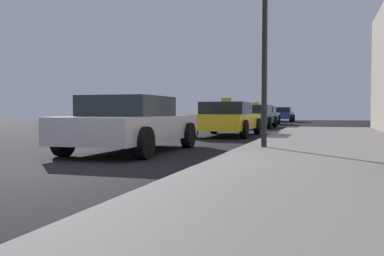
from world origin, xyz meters
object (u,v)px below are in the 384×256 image
(street_lamp, at_px, (265,20))
(car_yellow, at_px, (227,119))
(car_green, at_px, (256,116))
(car_white, at_px, (263,115))
(car_blue, at_px, (282,114))
(car_silver, at_px, (131,124))

(street_lamp, bearing_deg, car_yellow, 109.39)
(street_lamp, relative_size, car_green, 0.92)
(car_white, distance_m, car_blue, 7.97)
(car_white, height_order, car_blue, car_white)
(street_lamp, relative_size, car_yellow, 0.87)
(car_white, bearing_deg, car_yellow, -87.32)
(car_yellow, height_order, car_white, same)
(car_green, distance_m, car_blue, 14.47)
(car_white, bearing_deg, car_silver, -90.03)
(street_lamp, xyz_separation_m, car_blue, (-2.47, 29.07, -2.26))
(car_silver, xyz_separation_m, car_yellow, (0.69, 6.89, 0.00))
(street_lamp, distance_m, car_blue, 29.26)
(street_lamp, xyz_separation_m, car_silver, (-2.97, -0.42, -2.26))
(car_white, bearing_deg, street_lamp, -82.01)
(street_lamp, relative_size, car_silver, 0.91)
(car_green, xyz_separation_m, car_blue, (-0.03, 14.47, 0.00))
(car_yellow, xyz_separation_m, car_blue, (-0.20, 22.59, -0.00))
(car_yellow, relative_size, car_white, 1.03)
(car_white, bearing_deg, car_green, -85.43)
(car_silver, relative_size, car_white, 0.98)
(street_lamp, bearing_deg, car_green, 99.49)
(car_silver, bearing_deg, car_white, 89.97)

